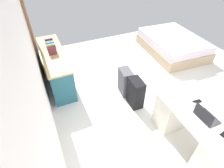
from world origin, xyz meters
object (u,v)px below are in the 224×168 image
Objects in this scene: credenza at (56,67)px; desk at (195,130)px; laptop at (206,116)px; figurine_small at (48,41)px; suitcase_black at (135,93)px; suitcase_spare_grey at (125,82)px; cell_phone_by_mouse at (197,101)px; computer_mouse at (194,105)px; bed at (173,44)px.

desk is at bearing -148.31° from credenza.
laptop is 2.88× the size of figurine_small.
credenza is at bearing 44.31° from suitcase_black.
credenza is at bearing 30.92° from laptop.
cell_phone_by_mouse is (-1.36, -0.50, 0.45)m from suitcase_spare_grey.
desk is 3.52m from figurine_small.
computer_mouse is at bearing -150.16° from figurine_small.
credenza is 2.98m from cell_phone_by_mouse.
figurine_small reaches higher than bed.
computer_mouse is 0.11m from cell_phone_by_mouse.
laptop is at bearing 146.85° from bed.
bed is at bearing -33.33° from computer_mouse.
suitcase_spare_grey is at bearing 115.94° from bed.
cell_phone_by_mouse is at bearing -70.21° from computer_mouse.
bed is at bearing -57.47° from suitcase_spare_grey.
suitcase_spare_grey is 1.82× the size of laptop.
bed is 3.31× the size of suitcase_black.
bed is 19.98× the size of computer_mouse.
cell_phone_by_mouse is at bearing -29.83° from desk.
laptop is at bearing 162.95° from desk.
cell_phone_by_mouse is at bearing -149.69° from suitcase_black.
laptop is (-2.67, 1.75, 0.54)m from bed.
desk is 0.40m from laptop.
credenza reaches higher than cell_phone_by_mouse.
bed is at bearing -98.01° from figurine_small.
credenza is 3.13× the size of suitcase_spare_grey.
bed is at bearing -33.44° from desk.
desk is 0.81× the size of credenza.
cell_phone_by_mouse is 3.35m from figurine_small.
figurine_small reaches higher than credenza.
credenza is 3.35m from bed.
desk is 13.27× the size of figurine_small.
figurine_small is (1.90, 1.27, 0.52)m from suitcase_black.
credenza is 2.95m from computer_mouse.
laptop is 3.17× the size of computer_mouse.
laptop is (-1.24, -0.34, 0.48)m from suitcase_black.
suitcase_spare_grey is at bearing 17.74° from computer_mouse.
computer_mouse is 0.91× the size of figurine_small.
credenza is 5.68× the size of laptop.
laptop is (-0.05, 0.02, 0.40)m from desk.
cell_phone_by_mouse is at bearing 146.22° from bed.
suitcase_black is at bearing 124.39° from bed.
suitcase_black is (1.19, 0.36, -0.08)m from desk.
cell_phone_by_mouse reaches higher than suitcase_black.
suitcase_black is at bearing 15.29° from laptop.
bed is (2.62, -1.73, -0.14)m from desk.
computer_mouse is at bearing -145.65° from credenza.
credenza is at bearing 89.90° from bed.
laptop is 2.33× the size of cell_phone_by_mouse.
desk is 0.45m from cell_phone_by_mouse.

